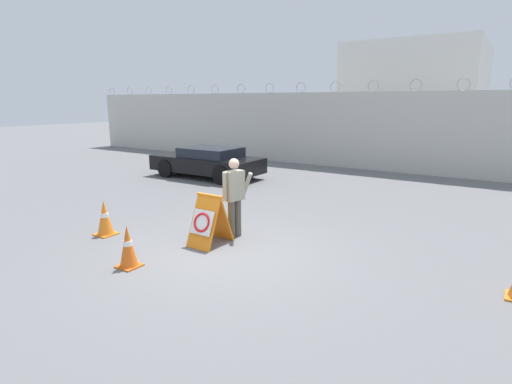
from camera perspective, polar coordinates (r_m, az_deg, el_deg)
The scene contains 8 objects.
ground_plane at distance 7.84m, azimuth -3.80°, elevation -8.79°, with size 90.00×90.00×0.00m, color slate.
perimeter_wall at distance 17.57m, azimuth 18.68°, elevation 8.14°, with size 36.00×0.30×3.73m.
building_block at distance 23.12m, azimuth 21.96°, elevation 11.77°, with size 6.09×7.41×5.62m.
barricade_sign at distance 8.20m, azimuth -6.82°, elevation -3.99°, with size 0.63×0.86×1.06m.
security_guard at distance 8.50m, azimuth -3.10°, elevation -0.30°, with size 0.48×0.62×1.72m.
traffic_cone_near at distance 7.46m, azimuth -17.83°, elevation -7.42°, with size 0.37×0.37×0.77m.
traffic_cone_mid at distance 9.37m, azimuth -20.81°, elevation -3.47°, with size 0.41×0.41×0.78m.
parked_car_front_coupe at distance 15.50m, azimuth -6.92°, elevation 4.31°, with size 4.37×1.96×1.17m.
Camera 1 is at (4.39, -5.81, 2.89)m, focal length 28.00 mm.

